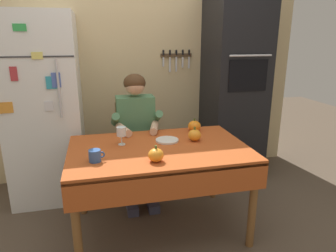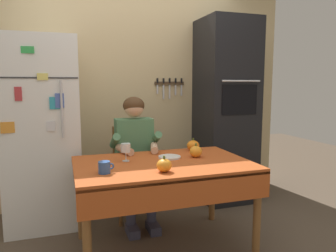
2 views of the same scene
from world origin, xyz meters
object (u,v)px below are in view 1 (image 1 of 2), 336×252
at_px(chair_behind_person, 135,143).
at_px(serving_tray, 167,140).
at_px(refrigerator, 45,109).
at_px(pumpkin_large, 156,155).
at_px(pumpkin_small, 195,135).
at_px(dining_table, 160,158).
at_px(pumpkin_medium, 194,126).
at_px(coffee_mug, 95,156).
at_px(wall_oven, 234,86).
at_px(seated_person, 137,127).
at_px(wine_glass, 121,132).

height_order(chair_behind_person, serving_tray, chair_behind_person).
relative_size(refrigerator, serving_tray, 9.43).
height_order(pumpkin_large, pumpkin_small, pumpkin_small).
relative_size(dining_table, serving_tray, 7.33).
bearing_deg(serving_tray, refrigerator, 144.59).
height_order(refrigerator, dining_table, refrigerator).
bearing_deg(pumpkin_medium, serving_tray, -145.26).
distance_m(dining_table, pumpkin_small, 0.36).
distance_m(coffee_mug, serving_tray, 0.66).
xyz_separation_m(wall_oven, chair_behind_person, (-1.15, -0.13, -0.54)).
relative_size(pumpkin_large, serving_tray, 0.61).
bearing_deg(seated_person, refrigerator, 161.86).
bearing_deg(serving_tray, wall_oven, 39.33).
bearing_deg(pumpkin_small, seated_person, 129.75).
bearing_deg(seated_person, serving_tray, -67.46).
bearing_deg(wall_oven, dining_table, -138.69).
xyz_separation_m(dining_table, pumpkin_medium, (0.40, 0.35, 0.13)).
bearing_deg(wall_oven, seated_person, -164.46).
relative_size(seated_person, serving_tray, 6.52).
xyz_separation_m(coffee_mug, pumpkin_small, (0.81, 0.26, 0.01)).
bearing_deg(refrigerator, pumpkin_medium, -21.36).
xyz_separation_m(refrigerator, seated_person, (0.85, -0.28, -0.16)).
bearing_deg(pumpkin_medium, pumpkin_small, -107.87).
xyz_separation_m(chair_behind_person, wine_glass, (-0.18, -0.65, 0.33)).
distance_m(wall_oven, pumpkin_large, 1.65).
xyz_separation_m(dining_table, seated_person, (-0.10, 0.60, 0.08)).
relative_size(dining_table, pumpkin_small, 11.67).
bearing_deg(serving_tray, coffee_mug, -152.91).
relative_size(refrigerator, seated_person, 1.45).
relative_size(wall_oven, pumpkin_medium, 17.36).
relative_size(refrigerator, pumpkin_medium, 14.88).
relative_size(wall_oven, seated_person, 1.69).
height_order(chair_behind_person, pumpkin_small, chair_behind_person).
height_order(pumpkin_small, serving_tray, pumpkin_small).
height_order(refrigerator, wall_oven, wall_oven).
xyz_separation_m(seated_person, coffee_mug, (-0.39, -0.76, 0.05)).
distance_m(refrigerator, pumpkin_medium, 1.46).
height_order(dining_table, chair_behind_person, chair_behind_person).
bearing_deg(wall_oven, serving_tray, -140.67).
distance_m(dining_table, coffee_mug, 0.53).
relative_size(refrigerator, dining_table, 1.29).
relative_size(chair_behind_person, pumpkin_medium, 7.69).
height_order(refrigerator, pumpkin_large, refrigerator).
distance_m(dining_table, seated_person, 0.62).
relative_size(wall_oven, coffee_mug, 18.75).
height_order(pumpkin_large, pumpkin_medium, pumpkin_medium).
xyz_separation_m(pumpkin_medium, serving_tray, (-0.31, -0.21, -0.04)).
height_order(wall_oven, pumpkin_large, wall_oven).
relative_size(chair_behind_person, pumpkin_small, 7.75).
distance_m(pumpkin_large, serving_tray, 0.44).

